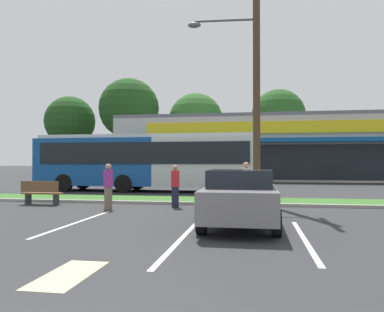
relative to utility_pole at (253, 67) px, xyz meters
name	(u,v)px	position (x,y,z in m)	size (l,w,h in m)	color
grass_median	(207,200)	(-1.98, 0.21, -5.61)	(56.00, 2.20, 0.12)	#386B28
curb_lip	(203,204)	(-1.98, -1.01, -5.61)	(56.00, 0.24, 0.12)	#99968C
parking_stripe_1	(77,222)	(-4.94, -5.86, -5.66)	(0.12, 4.80, 0.01)	silver
parking_stripe_2	(179,240)	(-1.56, -7.82, -5.66)	(0.12, 4.80, 0.01)	silver
parking_stripe_3	(304,239)	(1.17, -7.18, -5.66)	(0.12, 4.80, 0.01)	silver
lot_arrow	(68,274)	(-2.76, -10.58, -5.66)	(0.70, 1.60, 0.01)	beige
storefront_building	(288,149)	(3.24, 22.78, -2.75)	(31.29, 14.48, 5.83)	#BCB7AD
tree_far_left	(70,121)	(-24.13, 31.24, 1.30)	(6.57, 6.57, 10.27)	#473323
tree_left	(129,108)	(-15.32, 29.20, 2.53)	(7.37, 7.37, 11.91)	#473323
tree_mid_left	(196,120)	(-7.33, 31.41, 1.19)	(6.73, 6.73, 10.24)	#473323
tree_mid	(278,116)	(2.89, 32.92, 1.67)	(6.68, 6.68, 10.70)	#473323
utility_pole	(253,67)	(0.00, 0.00, 0.00)	(3.03, 2.40, 10.64)	#4C3826
city_bus	(147,161)	(-6.11, 5.30, -3.90)	(13.00, 2.82, 3.25)	#144793
bus_stop_bench	(41,192)	(-8.42, -1.90, -5.16)	(1.60, 0.45, 0.95)	brown
car_1	(240,197)	(-0.31, -5.78, -4.88)	(1.96, 4.23, 1.52)	slate
car_3	(234,175)	(-1.46, 11.68, -4.92)	(4.27, 1.86, 1.44)	maroon
pedestrian_near_bench	(175,186)	(-2.91, -1.92, -4.86)	(0.32, 0.32, 1.60)	#1E2338
pedestrian_mid	(108,186)	(-5.18, -2.90, -4.84)	(0.33, 0.33, 1.65)	#726651
pedestrian_far	(246,185)	(-0.26, -1.72, -4.81)	(0.35, 0.35, 1.71)	#47423D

